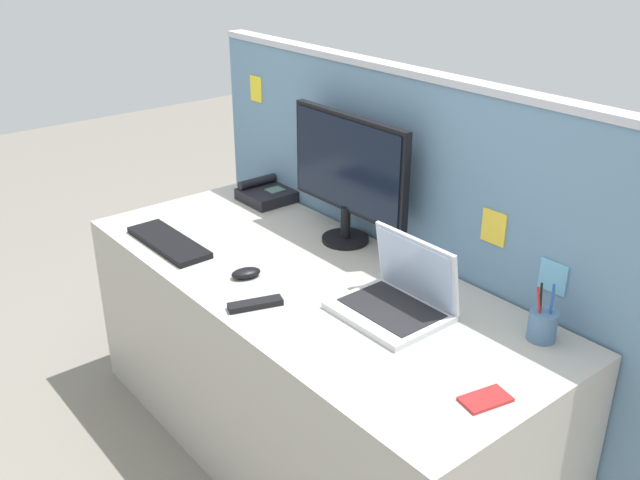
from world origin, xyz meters
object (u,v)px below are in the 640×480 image
Objects in this scene: desktop_monitor at (348,170)px; pen_cup at (543,325)px; computer_mouse_right_hand at (246,273)px; tv_remote at (255,304)px; desk_phone at (266,194)px; laptop at (399,295)px; keyboard_main at (169,242)px; cell_phone_red_case at (485,399)px.

pen_cup is (0.86, -0.01, -0.23)m from desktop_monitor.
tv_remote is (0.18, -0.09, -0.01)m from computer_mouse_right_hand.
laptop is at bearing -12.22° from desk_phone.
desktop_monitor is 0.52m from computer_mouse_right_hand.
tv_remote is at bearing -141.40° from pen_cup.
keyboard_main is 2.35× the size of tv_remote.
computer_mouse_right_hand is 0.59× the size of tv_remote.
cell_phone_red_case is at bearing -76.59° from pen_cup.
desk_phone reaches higher than computer_mouse_right_hand.
computer_mouse_right_hand is 0.79× the size of cell_phone_red_case.
desktop_monitor is at bearing 156.12° from laptop.
laptop is 0.93m from keyboard_main.
keyboard_main reaches higher than cell_phone_red_case.
desktop_monitor is 3.35× the size of tv_remote.
computer_mouse_right_hand is (0.01, -0.46, -0.26)m from desktop_monitor.
tv_remote is (-0.75, -0.18, 0.01)m from cell_phone_red_case.
cell_phone_red_case is (0.08, -0.35, -0.04)m from pen_cup.
cell_phone_red_case is at bearing 32.60° from tv_remote.
desktop_monitor is 0.58m from desk_phone.
keyboard_main is at bearing -125.55° from desktop_monitor.
cell_phone_red_case is 0.74× the size of tv_remote.
laptop is 1.90× the size of tv_remote.
desk_phone is 1.51m from cell_phone_red_case.
keyboard_main is (-0.87, -0.32, -0.04)m from laptop.
desktop_monitor reaches higher than cell_phone_red_case.
desktop_monitor is 0.63m from tv_remote.
pen_cup reaches higher than keyboard_main.
computer_mouse_right_hand is (-0.48, -0.24, -0.04)m from laptop.
cell_phone_red_case is 0.77m from tv_remote.
laptop is at bearing 19.45° from keyboard_main.
keyboard_main is at bearing -157.18° from pen_cup.
computer_mouse_right_hand reaches higher than keyboard_main.
pen_cup is 0.85m from tv_remote.
desktop_monitor is 0.58m from laptop.
cell_phone_red_case is at bearing -17.83° from laptop.
tv_remote is (0.72, -0.55, -0.02)m from desk_phone.
laptop is 3.23× the size of computer_mouse_right_hand.
cell_phone_red_case is at bearing -21.02° from desktop_monitor.
tv_remote is (0.57, -0.01, -0.00)m from keyboard_main.
desktop_monitor reaches higher than laptop.
desktop_monitor reaches higher than pen_cup.
pen_cup is at bearing 43.16° from computer_mouse_right_hand.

